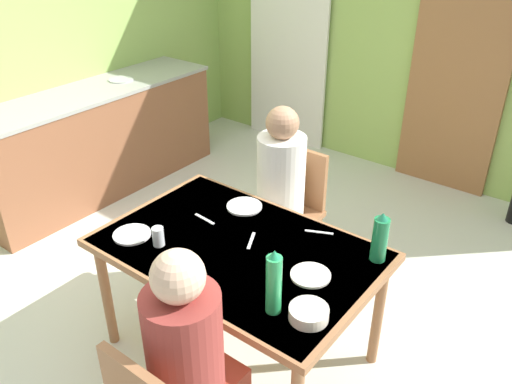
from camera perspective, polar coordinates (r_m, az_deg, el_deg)
The scene contains 20 objects.
ground_plane at distance 3.42m, azimuth -6.25°, elevation -12.23°, with size 6.82×6.82×0.00m, color silver.
wall_back at distance 4.86m, azimuth 15.56°, elevation 18.32°, with size 4.37×0.10×2.82m, color #99BC5C.
wall_left at distance 4.70m, azimuth -21.10°, elevation 17.14°, with size 0.10×3.94×2.82m, color #97BC5D.
door_wooden at distance 4.68m, azimuth 21.21°, elevation 11.82°, with size 0.80×0.05×2.00m, color #956239.
curtain_panel at distance 5.32m, azimuth 3.55°, elevation 17.69°, with size 0.90×0.03×2.37m, color white.
kitchen_counter at distance 4.71m, azimuth -16.87°, elevation 5.45°, with size 0.61×2.20×0.91m.
dining_table at distance 2.70m, azimuth -1.96°, elevation -7.14°, with size 1.41×0.93×0.73m.
chair_far_diner at distance 3.45m, azimuth 3.81°, elevation -1.48°, with size 0.40×0.40×0.87m.
person_near_diner at distance 2.09m, azimuth -7.56°, elevation -16.21°, with size 0.30×0.37×0.77m.
person_far_diner at distance 3.21m, azimuth 2.61°, elevation 1.87°, with size 0.30×0.37×0.77m.
water_bottle_green_near at distance 2.57m, azimuth 13.39°, elevation -4.92°, with size 0.08×0.08×0.26m.
water_bottle_green_far at distance 2.20m, azimuth 1.96°, elevation -9.92°, with size 0.07×0.07×0.31m.
serving_bowl_center at distance 2.25m, azimuth 5.78°, elevation -13.05°, with size 0.17×0.17×0.06m, color white.
dinner_plate_near_left at distance 2.98m, azimuth -1.28°, elevation -1.58°, with size 0.20×0.20×0.01m, color white.
dinner_plate_near_right at distance 2.48m, azimuth 5.98°, elevation -9.02°, with size 0.19×0.19×0.01m, color white.
dinner_plate_far_center at distance 2.81m, azimuth -13.40°, elevation -4.54°, with size 0.20×0.20×0.01m, color white.
drinking_glass_by_near_diner at distance 2.69m, azimuth -10.64°, elevation -4.80°, with size 0.06×0.06×0.10m, color silver.
cutlery_knife_near at distance 2.78m, azimuth 6.91°, elevation -4.38°, with size 0.15×0.02×0.00m, color silver.
cutlery_fork_near at distance 2.89m, azimuth -5.64°, elevation -2.95°, with size 0.15×0.02×0.00m, color silver.
cutlery_knife_far at distance 2.70m, azimuth -0.53°, elevation -5.34°, with size 0.15×0.02×0.00m, color silver.
Camera 1 is at (1.84, -1.79, 2.27)m, focal length 36.61 mm.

